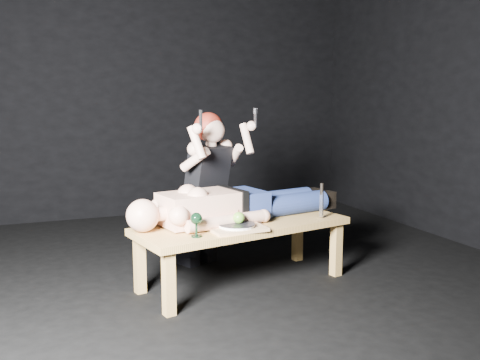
{
  "coord_description": "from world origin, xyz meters",
  "views": [
    {
      "loc": [
        -1.14,
        -3.52,
        1.32
      ],
      "look_at": [
        0.22,
        -0.05,
        0.75
      ],
      "focal_mm": 39.83,
      "sensor_mm": 36.0,
      "label": 1
    }
  ],
  "objects_px": {
    "serving_tray": "(237,228)",
    "goblet": "(196,225)",
    "kneeling_woman": "(201,187)",
    "lying_man": "(239,200)",
    "table": "(243,253)",
    "carving_knife": "(322,201)"
  },
  "relations": [
    {
      "from": "serving_tray",
      "to": "goblet",
      "type": "distance_m",
      "value": 0.32
    },
    {
      "from": "kneeling_woman",
      "to": "serving_tray",
      "type": "distance_m",
      "value": 0.74
    },
    {
      "from": "serving_tray",
      "to": "goblet",
      "type": "bearing_deg",
      "value": -165.77
    },
    {
      "from": "lying_man",
      "to": "kneeling_woman",
      "type": "distance_m",
      "value": 0.44
    },
    {
      "from": "table",
      "to": "serving_tray",
      "type": "height_order",
      "value": "serving_tray"
    },
    {
      "from": "table",
      "to": "goblet",
      "type": "xyz_separation_m",
      "value": [
        -0.42,
        -0.26,
        0.3
      ]
    },
    {
      "from": "serving_tray",
      "to": "table",
      "type": "bearing_deg",
      "value": 57.61
    },
    {
      "from": "serving_tray",
      "to": "carving_knife",
      "type": "distance_m",
      "value": 0.73
    },
    {
      "from": "table",
      "to": "serving_tray",
      "type": "bearing_deg",
      "value": -133.9
    },
    {
      "from": "goblet",
      "to": "kneeling_woman",
      "type": "bearing_deg",
      "value": 70.43
    },
    {
      "from": "kneeling_woman",
      "to": "carving_knife",
      "type": "height_order",
      "value": "kneeling_woman"
    },
    {
      "from": "kneeling_woman",
      "to": "goblet",
      "type": "height_order",
      "value": "kneeling_woman"
    },
    {
      "from": "kneeling_woman",
      "to": "lying_man",
      "type": "bearing_deg",
      "value": -91.85
    },
    {
      "from": "serving_tray",
      "to": "lying_man",
      "type": "bearing_deg",
      "value": 66.26
    },
    {
      "from": "serving_tray",
      "to": "goblet",
      "type": "relative_size",
      "value": 2.31
    },
    {
      "from": "table",
      "to": "kneeling_woman",
      "type": "xyz_separation_m",
      "value": [
        -0.13,
        0.54,
        0.4
      ]
    },
    {
      "from": "carving_knife",
      "to": "kneeling_woman",
      "type": "bearing_deg",
      "value": 128.52
    },
    {
      "from": "table",
      "to": "serving_tray",
      "type": "relative_size",
      "value": 4.19
    },
    {
      "from": "table",
      "to": "carving_knife",
      "type": "relative_size",
      "value": 5.9
    },
    {
      "from": "lying_man",
      "to": "kneeling_woman",
      "type": "relative_size",
      "value": 1.29
    },
    {
      "from": "kneeling_woman",
      "to": "carving_knife",
      "type": "bearing_deg",
      "value": -62.98
    },
    {
      "from": "lying_man",
      "to": "kneeling_woman",
      "type": "xyz_separation_m",
      "value": [
        -0.16,
        0.41,
        0.04
      ]
    }
  ]
}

